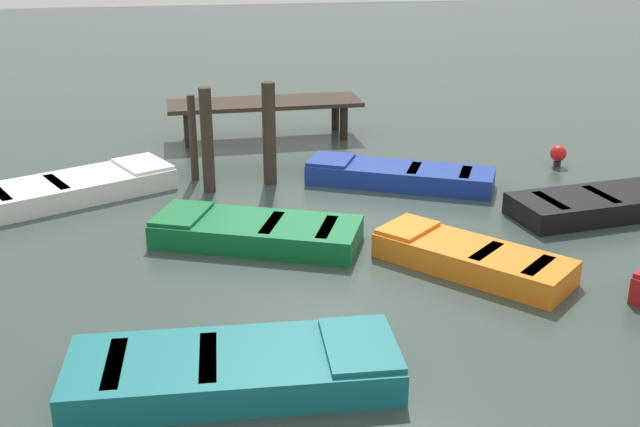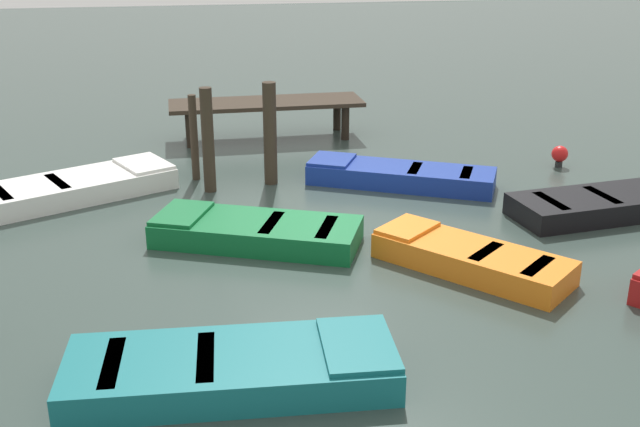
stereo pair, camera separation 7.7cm
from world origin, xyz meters
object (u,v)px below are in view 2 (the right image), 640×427
object	(u,v)px
rowboat_black	(616,202)
rowboat_white	(75,187)
rowboat_teal	(234,368)
mooring_piling_center	(194,138)
rowboat_orange	(470,258)
marker_buoy	(560,154)
mooring_piling_mid_right	(208,140)
rowboat_green	(255,231)
dock_segment	(266,106)
rowboat_blue	(399,175)
mooring_piling_far_right	(270,134)

from	to	relation	value
rowboat_black	rowboat_white	bearing A→B (deg)	157.84
rowboat_teal	mooring_piling_center	bearing A→B (deg)	94.89
rowboat_orange	marker_buoy	distance (m)	6.22
rowboat_white	mooring_piling_mid_right	distance (m)	2.79
rowboat_teal	rowboat_green	bearing A→B (deg)	84.27
dock_segment	rowboat_teal	size ratio (longest dim) A/B	1.21
dock_segment	rowboat_white	size ratio (longest dim) A/B	1.16
dock_segment	rowboat_black	distance (m)	8.75
rowboat_orange	rowboat_blue	bearing A→B (deg)	-41.62
rowboat_teal	mooring_piling_mid_right	world-z (taller)	mooring_piling_mid_right
rowboat_teal	mooring_piling_far_right	world-z (taller)	mooring_piling_far_right
rowboat_white	mooring_piling_center	size ratio (longest dim) A/B	2.27
rowboat_white	mooring_piling_mid_right	size ratio (longest dim) A/B	1.94
rowboat_black	rowboat_orange	world-z (taller)	same
marker_buoy	rowboat_black	bearing A→B (deg)	-95.97
rowboat_black	mooring_piling_far_right	bearing A→B (deg)	147.70
rowboat_blue	rowboat_teal	distance (m)	7.83
mooring_piling_center	marker_buoy	world-z (taller)	mooring_piling_center
rowboat_black	mooring_piling_far_right	distance (m)	6.86
rowboat_white	mooring_piling_center	world-z (taller)	mooring_piling_center
rowboat_white	rowboat_teal	world-z (taller)	same
marker_buoy	mooring_piling_mid_right	bearing A→B (deg)	-178.00
rowboat_green	rowboat_black	bearing A→B (deg)	-155.51
rowboat_white	dock_segment	bearing A→B (deg)	15.65
rowboat_white	rowboat_blue	bearing A→B (deg)	-29.51
rowboat_green	marker_buoy	size ratio (longest dim) A/B	7.70
rowboat_black	rowboat_teal	size ratio (longest dim) A/B	1.04
mooring_piling_far_right	mooring_piling_mid_right	world-z (taller)	mooring_piling_far_right
rowboat_black	rowboat_green	distance (m)	6.80
dock_segment	rowboat_green	size ratio (longest dim) A/B	1.30
rowboat_blue	rowboat_orange	bearing A→B (deg)	115.63
dock_segment	rowboat_orange	distance (m)	8.74
rowboat_teal	rowboat_green	distance (m)	4.29
rowboat_blue	mooring_piling_far_right	distance (m)	2.80
mooring_piling_center	mooring_piling_mid_right	size ratio (longest dim) A/B	0.86
rowboat_blue	rowboat_white	world-z (taller)	same
dock_segment	rowboat_blue	xyz separation A→B (m)	(2.27, -4.18, -0.60)
dock_segment	rowboat_white	world-z (taller)	dock_segment
rowboat_black	marker_buoy	world-z (taller)	marker_buoy
rowboat_white	rowboat_green	bearing A→B (deg)	-67.84
dock_segment	mooring_piling_far_right	xyz separation A→B (m)	(-0.33, -3.58, 0.24)
rowboat_white	mooring_piling_mid_right	world-z (taller)	mooring_piling_mid_right
rowboat_black	marker_buoy	size ratio (longest dim) A/B	8.52
marker_buoy	mooring_piling_far_right	bearing A→B (deg)	179.97
rowboat_black	mooring_piling_center	bearing A→B (deg)	148.78
rowboat_black	marker_buoy	xyz separation A→B (m)	(0.30, 2.91, 0.07)
dock_segment	mooring_piling_center	xyz separation A→B (m)	(-1.86, -3.03, 0.09)
mooring_piling_far_right	marker_buoy	size ratio (longest dim) A/B	4.43
rowboat_orange	dock_segment	bearing A→B (deg)	-26.17
marker_buoy	rowboat_orange	bearing A→B (deg)	-128.93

